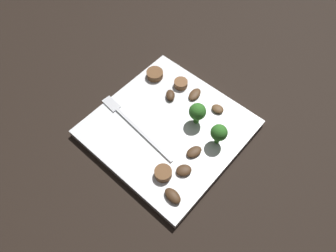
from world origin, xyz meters
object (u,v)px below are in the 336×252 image
(sausage_slice_0, at_px, (163,173))
(mushroom_0, at_px, (194,152))
(broccoli_floret_0, at_px, (197,112))
(mushroom_2, at_px, (195,94))
(plate, at_px, (168,128))
(sausage_slice_2, at_px, (155,74))
(fork, at_px, (132,123))
(mushroom_4, at_px, (184,170))
(broccoli_floret_1, at_px, (219,133))
(mushroom_5, at_px, (173,196))
(mushroom_3, at_px, (170,95))
(sausage_slice_1, at_px, (181,84))
(mushroom_1, at_px, (218,109))

(sausage_slice_0, distance_m, mushroom_0, 0.06)
(broccoli_floret_0, xyz_separation_m, mushroom_2, (0.04, -0.04, -0.02))
(plate, xyz_separation_m, sausage_slice_2, (0.10, -0.07, 0.01))
(plate, height_order, fork, fork)
(mushroom_4, bearing_deg, broccoli_floret_1, -94.84)
(plate, distance_m, mushroom_5, 0.13)
(broccoli_floret_1, relative_size, mushroom_3, 1.77)
(sausage_slice_1, distance_m, mushroom_3, 0.03)
(sausage_slice_2, height_order, mushroom_0, sausage_slice_2)
(mushroom_4, bearing_deg, mushroom_5, 108.35)
(mushroom_5, bearing_deg, fork, -20.41)
(sausage_slice_1, bearing_deg, mushroom_1, -179.89)
(sausage_slice_2, distance_m, mushroom_2, 0.09)
(mushroom_2, bearing_deg, broccoli_floret_0, 131.59)
(plate, relative_size, sausage_slice_1, 9.44)
(broccoli_floret_0, relative_size, mushroom_0, 1.60)
(broccoli_floret_1, distance_m, sausage_slice_2, 0.19)
(plate, bearing_deg, mushroom_5, 134.68)
(broccoli_floret_0, distance_m, mushroom_3, 0.08)
(broccoli_floret_1, height_order, sausage_slice_1, broccoli_floret_1)
(mushroom_2, bearing_deg, fork, 70.22)
(fork, height_order, mushroom_5, mushroom_5)
(mushroom_3, bearing_deg, fork, 82.25)
(plate, xyz_separation_m, broccoli_floret_0, (-0.03, -0.04, 0.04))
(mushroom_2, bearing_deg, mushroom_1, -178.68)
(mushroom_2, bearing_deg, mushroom_5, 119.23)
(sausage_slice_1, height_order, mushroom_3, same)
(mushroom_1, xyz_separation_m, mushroom_2, (0.05, 0.00, -0.00))
(plate, relative_size, mushroom_2, 7.91)
(fork, distance_m, mushroom_1, 0.16)
(plate, xyz_separation_m, mushroom_3, (0.04, -0.05, 0.01))
(broccoli_floret_1, distance_m, mushroom_4, 0.08)
(broccoli_floret_0, distance_m, mushroom_1, 0.05)
(mushroom_3, distance_m, mushroom_4, 0.15)
(sausage_slice_2, distance_m, mushroom_3, 0.06)
(mushroom_0, distance_m, mushroom_3, 0.12)
(sausage_slice_2, bearing_deg, mushroom_4, 145.70)
(broccoli_floret_0, bearing_deg, plate, 52.67)
(sausage_slice_0, distance_m, mushroom_5, 0.04)
(broccoli_floret_0, bearing_deg, mushroom_2, -48.41)
(broccoli_floret_1, xyz_separation_m, sausage_slice_2, (0.18, -0.04, -0.02))
(plate, xyz_separation_m, mushroom_4, (-0.08, 0.05, 0.01))
(sausage_slice_2, distance_m, mushroom_5, 0.25)
(broccoli_floret_0, distance_m, mushroom_4, 0.10)
(broccoli_floret_0, distance_m, broccoli_floret_1, 0.05)
(mushroom_1, bearing_deg, broccoli_floret_0, 72.84)
(broccoli_floret_1, relative_size, sausage_slice_2, 1.37)
(sausage_slice_0, height_order, sausage_slice_2, same)
(sausage_slice_0, relative_size, mushroom_2, 0.91)
(mushroom_2, height_order, mushroom_3, mushroom_3)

